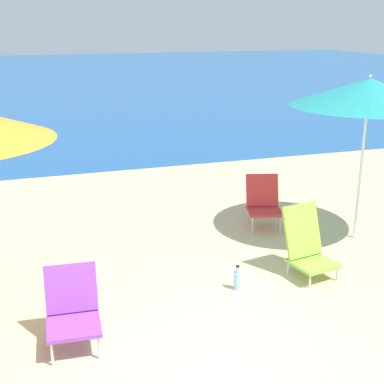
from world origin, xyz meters
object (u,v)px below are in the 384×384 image
object	(u,v)px
beach_chair_red	(263,201)
beach_chair_purple	(72,308)
beach_umbrella_teal	(369,92)
water_bottle	(237,280)
beach_chair_lime	(307,245)

from	to	relation	value
beach_chair_red	beach_chair_purple	size ratio (longest dim) A/B	1.03
beach_umbrella_teal	water_bottle	bearing A→B (deg)	-157.40
beach_chair_purple	water_bottle	xyz separation A→B (m)	(1.84, 0.48, -0.24)
beach_chair_lime	beach_chair_purple	world-z (taller)	beach_chair_lime
beach_chair_lime	beach_chair_purple	distance (m)	2.83
beach_chair_red	beach_chair_purple	xyz separation A→B (m)	(-2.95, -2.17, -0.02)
beach_chair_lime	beach_chair_red	bearing A→B (deg)	73.33
water_bottle	beach_umbrella_teal	bearing A→B (deg)	22.60
beach_chair_lime	beach_umbrella_teal	bearing A→B (deg)	22.51
beach_chair_red	beach_chair_lime	bearing A→B (deg)	-82.02
beach_chair_red	beach_umbrella_teal	bearing A→B (deg)	-23.56
beach_umbrella_teal	water_bottle	world-z (taller)	beach_umbrella_teal
beach_umbrella_teal	beach_chair_lime	bearing A→B (deg)	-147.52
beach_chair_red	water_bottle	world-z (taller)	beach_chair_red
beach_umbrella_teal	beach_chair_purple	size ratio (longest dim) A/B	3.10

